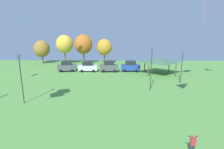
{
  "coord_description": "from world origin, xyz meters",
  "views": [
    {
      "loc": [
        -0.41,
        2.88,
        8.46
      ],
      "look_at": [
        -0.75,
        16.93,
        5.21
      ],
      "focal_mm": 28.0,
      "sensor_mm": 36.0,
      "label": 1
    }
  ],
  "objects_px": {
    "person_standing_near_foreground": "(193,144)",
    "treeline_tree_0": "(42,49)",
    "parked_car_second_from_left": "(88,67)",
    "treeline_tree_2": "(83,44)",
    "parked_car_rightmost_in_row": "(131,66)",
    "light_post_1": "(21,76)",
    "park_pavilion": "(160,60)",
    "light_post_0": "(182,66)",
    "treeline_tree_1": "(65,44)",
    "treeline_tree_3": "(104,47)",
    "parked_car_third_from_left": "(109,66)",
    "parked_car_leftmost": "(67,66)",
    "light_post_2": "(151,67)"
  },
  "relations": [
    {
      "from": "parked_car_leftmost",
      "to": "parked_car_third_from_left",
      "type": "height_order",
      "value": "parked_car_third_from_left"
    },
    {
      "from": "parked_car_second_from_left",
      "to": "parked_car_rightmost_in_row",
      "type": "bearing_deg",
      "value": -0.16
    },
    {
      "from": "parked_car_third_from_left",
      "to": "parked_car_rightmost_in_row",
      "type": "relative_size",
      "value": 0.95
    },
    {
      "from": "park_pavilion",
      "to": "treeline_tree_1",
      "type": "xyz_separation_m",
      "value": [
        -24.24,
        12.63,
        2.61
      ]
    },
    {
      "from": "person_standing_near_foreground",
      "to": "treeline_tree_1",
      "type": "bearing_deg",
      "value": 139.49
    },
    {
      "from": "treeline_tree_3",
      "to": "light_post_0",
      "type": "bearing_deg",
      "value": -54.79
    },
    {
      "from": "person_standing_near_foreground",
      "to": "park_pavilion",
      "type": "height_order",
      "value": "park_pavilion"
    },
    {
      "from": "person_standing_near_foreground",
      "to": "parked_car_rightmost_in_row",
      "type": "height_order",
      "value": "parked_car_rightmost_in_row"
    },
    {
      "from": "treeline_tree_0",
      "to": "park_pavilion",
      "type": "bearing_deg",
      "value": -22.83
    },
    {
      "from": "parked_car_second_from_left",
      "to": "light_post_2",
      "type": "relative_size",
      "value": 0.67
    },
    {
      "from": "light_post_1",
      "to": "treeline_tree_0",
      "type": "distance_m",
      "value": 32.06
    },
    {
      "from": "park_pavilion",
      "to": "light_post_0",
      "type": "distance_m",
      "value": 7.73
    },
    {
      "from": "light_post_1",
      "to": "treeline_tree_0",
      "type": "height_order",
      "value": "treeline_tree_0"
    },
    {
      "from": "parked_car_third_from_left",
      "to": "parked_car_rightmost_in_row",
      "type": "xyz_separation_m",
      "value": [
        4.93,
        0.47,
        -0.04
      ]
    },
    {
      "from": "parked_car_second_from_left",
      "to": "treeline_tree_2",
      "type": "height_order",
      "value": "treeline_tree_2"
    },
    {
      "from": "parked_car_rightmost_in_row",
      "to": "light_post_2",
      "type": "distance_m",
      "value": 14.29
    },
    {
      "from": "parked_car_third_from_left",
      "to": "treeline_tree_1",
      "type": "height_order",
      "value": "treeline_tree_1"
    },
    {
      "from": "parked_car_second_from_left",
      "to": "treeline_tree_1",
      "type": "distance_m",
      "value": 14.24
    },
    {
      "from": "light_post_1",
      "to": "light_post_2",
      "type": "distance_m",
      "value": 17.79
    },
    {
      "from": "light_post_0",
      "to": "parked_car_third_from_left",
      "type": "bearing_deg",
      "value": 144.24
    },
    {
      "from": "treeline_tree_1",
      "to": "treeline_tree_2",
      "type": "relative_size",
      "value": 0.98
    },
    {
      "from": "parked_car_second_from_left",
      "to": "park_pavilion",
      "type": "xyz_separation_m",
      "value": [
        15.95,
        -1.99,
        1.95
      ]
    },
    {
      "from": "person_standing_near_foreground",
      "to": "park_pavilion",
      "type": "bearing_deg",
      "value": 103.63
    },
    {
      "from": "light_post_2",
      "to": "treeline_tree_0",
      "type": "height_order",
      "value": "treeline_tree_0"
    },
    {
      "from": "person_standing_near_foreground",
      "to": "treeline_tree_0",
      "type": "xyz_separation_m",
      "value": [
        -27.2,
        39.64,
        3.42
      ]
    },
    {
      "from": "light_post_0",
      "to": "treeline_tree_1",
      "type": "bearing_deg",
      "value": 142.54
    },
    {
      "from": "person_standing_near_foreground",
      "to": "parked_car_rightmost_in_row",
      "type": "xyz_separation_m",
      "value": [
        -2.13,
        28.9,
        0.34
      ]
    },
    {
      "from": "light_post_1",
      "to": "treeline_tree_2",
      "type": "bearing_deg",
      "value": 86.27
    },
    {
      "from": "light_post_0",
      "to": "light_post_2",
      "type": "distance_m",
      "value": 7.39
    },
    {
      "from": "light_post_0",
      "to": "treeline_tree_1",
      "type": "relative_size",
      "value": 0.67
    },
    {
      "from": "park_pavilion",
      "to": "treeline_tree_3",
      "type": "bearing_deg",
      "value": 133.47
    },
    {
      "from": "parked_car_leftmost",
      "to": "light_post_2",
      "type": "xyz_separation_m",
      "value": [
        16.75,
        -13.67,
        2.43
      ]
    },
    {
      "from": "light_post_0",
      "to": "light_post_1",
      "type": "bearing_deg",
      "value": -156.85
    },
    {
      "from": "person_standing_near_foreground",
      "to": "treeline_tree_2",
      "type": "xyz_separation_m",
      "value": [
        -15.03,
        40.1,
        4.72
      ]
    },
    {
      "from": "parked_car_rightmost_in_row",
      "to": "park_pavilion",
      "type": "bearing_deg",
      "value": -19.31
    },
    {
      "from": "light_post_1",
      "to": "parked_car_second_from_left",
      "type": "bearing_deg",
      "value": 75.36
    },
    {
      "from": "parked_car_second_from_left",
      "to": "treeline_tree_2",
      "type": "xyz_separation_m",
      "value": [
        -3.02,
        11.58,
        4.48
      ]
    },
    {
      "from": "light_post_0",
      "to": "treeline_tree_2",
      "type": "bearing_deg",
      "value": 134.89
    },
    {
      "from": "parked_car_rightmost_in_row",
      "to": "park_pavilion",
      "type": "distance_m",
      "value": 6.78
    },
    {
      "from": "treeline_tree_0",
      "to": "treeline_tree_3",
      "type": "distance_m",
      "value": 18.27
    },
    {
      "from": "light_post_2",
      "to": "treeline_tree_2",
      "type": "bearing_deg",
      "value": 120.54
    },
    {
      "from": "person_standing_near_foreground",
      "to": "parked_car_second_from_left",
      "type": "xyz_separation_m",
      "value": [
        -12.0,
        28.52,
        0.24
      ]
    },
    {
      "from": "treeline_tree_0",
      "to": "treeline_tree_1",
      "type": "relative_size",
      "value": 0.82
    },
    {
      "from": "park_pavilion",
      "to": "treeline_tree_3",
      "type": "distance_m",
      "value": 18.8
    },
    {
      "from": "treeline_tree_1",
      "to": "treeline_tree_0",
      "type": "bearing_deg",
      "value": 175.99
    },
    {
      "from": "parked_car_leftmost",
      "to": "treeline_tree_3",
      "type": "height_order",
      "value": "treeline_tree_3"
    },
    {
      "from": "parked_car_rightmost_in_row",
      "to": "light_post_1",
      "type": "xyz_separation_m",
      "value": [
        -14.9,
        -19.65,
        2.24
      ]
    },
    {
      "from": "light_post_1",
      "to": "treeline_tree_2",
      "type": "distance_m",
      "value": 31.0
    },
    {
      "from": "treeline_tree_0",
      "to": "light_post_2",
      "type": "bearing_deg",
      "value": -42.44
    },
    {
      "from": "light_post_0",
      "to": "parked_car_second_from_left",
      "type": "bearing_deg",
      "value": 152.19
    }
  ]
}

